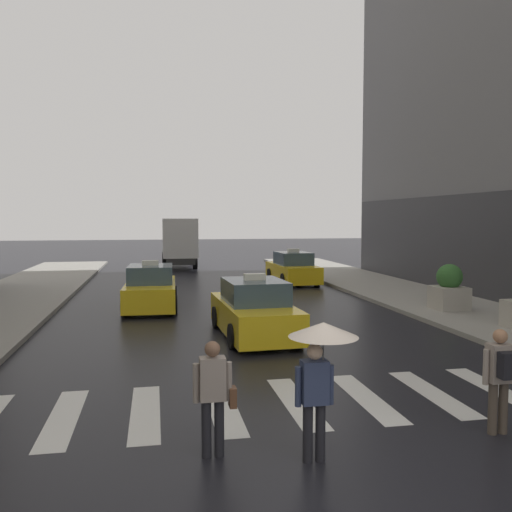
% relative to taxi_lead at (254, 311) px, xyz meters
% --- Properties ---
extents(ground_plane, '(160.00, 160.00, 0.00)m').
position_rel_taxi_lead_xyz_m(ground_plane, '(-0.25, -8.52, -0.72)').
color(ground_plane, black).
extents(crosswalk_markings, '(11.30, 2.80, 0.01)m').
position_rel_taxi_lead_xyz_m(crosswalk_markings, '(-0.25, -5.52, -0.72)').
color(crosswalk_markings, silver).
rests_on(crosswalk_markings, ground).
extents(taxi_lead, '(2.08, 4.61, 1.80)m').
position_rel_taxi_lead_xyz_m(taxi_lead, '(0.00, 0.00, 0.00)').
color(taxi_lead, yellow).
rests_on(taxi_lead, ground).
extents(taxi_second, '(2.04, 4.59, 1.80)m').
position_rel_taxi_lead_xyz_m(taxi_second, '(-2.92, 5.36, 0.00)').
color(taxi_second, yellow).
rests_on(taxi_second, ground).
extents(taxi_third, '(2.04, 4.59, 1.80)m').
position_rel_taxi_lead_xyz_m(taxi_third, '(4.28, 11.91, 0.00)').
color(taxi_third, yellow).
rests_on(taxi_third, ground).
extents(box_truck, '(2.34, 7.56, 3.35)m').
position_rel_taxi_lead_xyz_m(box_truck, '(-1.11, 22.04, 1.13)').
color(box_truck, '#2D2D2D').
rests_on(box_truck, ground).
extents(pedestrian_with_umbrella, '(0.96, 0.96, 1.94)m').
position_rel_taxi_lead_xyz_m(pedestrian_with_umbrella, '(-0.56, -7.86, 0.79)').
color(pedestrian_with_umbrella, black).
rests_on(pedestrian_with_umbrella, ground).
extents(pedestrian_with_backpack, '(0.55, 0.43, 1.65)m').
position_rel_taxi_lead_xyz_m(pedestrian_with_backpack, '(2.46, -7.52, 0.25)').
color(pedestrian_with_backpack, '#473D33').
rests_on(pedestrian_with_backpack, ground).
extents(pedestrian_with_handbag, '(0.60, 0.24, 1.65)m').
position_rel_taxi_lead_xyz_m(pedestrian_with_handbag, '(-1.97, -7.45, 0.21)').
color(pedestrian_with_handbag, black).
rests_on(pedestrian_with_handbag, ground).
extents(planter_mid_block, '(1.10, 1.10, 1.60)m').
position_rel_taxi_lead_xyz_m(planter_mid_block, '(7.47, 2.32, 0.15)').
color(planter_mid_block, '#A8A399').
rests_on(planter_mid_block, curb_right).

